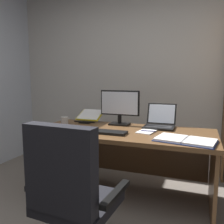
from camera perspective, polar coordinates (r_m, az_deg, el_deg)
wall_back at (r=3.46m, az=9.18°, el=8.90°), size 4.65×0.12×2.60m
desk at (r=2.55m, az=3.04°, el=-8.15°), size 1.81×0.80×0.72m
office_chair at (r=1.72m, az=-9.49°, el=-21.02°), size 0.64×0.60×0.97m
monitor at (r=2.69m, az=1.86°, el=1.00°), size 0.45×0.16×0.39m
laptop at (r=2.62m, az=11.35°, el=-2.49°), size 0.31×0.33×0.24m
keyboard at (r=2.31m, az=-1.68°, el=-4.78°), size 0.42×0.15×0.02m
computer_mouse at (r=2.43m, az=-8.27°, el=-4.01°), size 0.06×0.10×0.04m
reading_stand_with_book at (r=2.94m, az=-5.35°, el=-0.92°), size 0.29×0.31×0.13m
open_binder at (r=2.10m, az=17.10°, el=-6.42°), size 0.53×0.37×0.02m
notepad at (r=2.37m, az=8.20°, el=-4.67°), size 0.19×0.23×0.01m
pen at (r=2.37m, az=8.68°, el=-4.49°), size 0.14×0.03×0.01m
coffee_mug at (r=2.79m, az=-11.25°, el=-2.04°), size 0.08×0.08×0.09m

